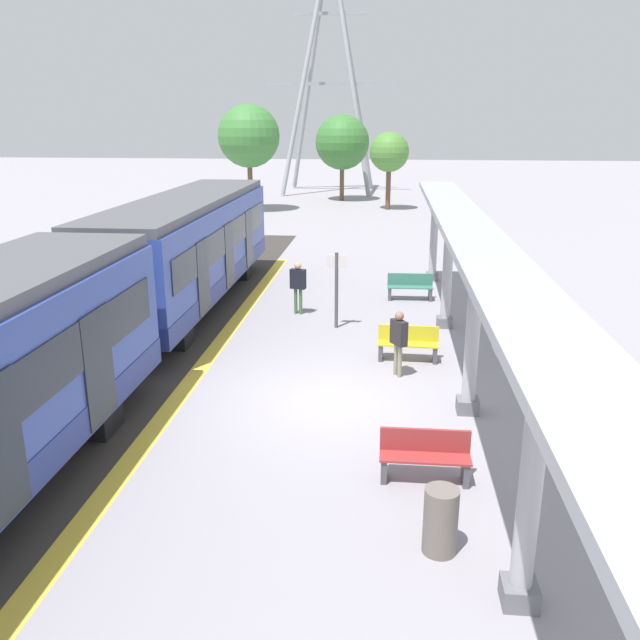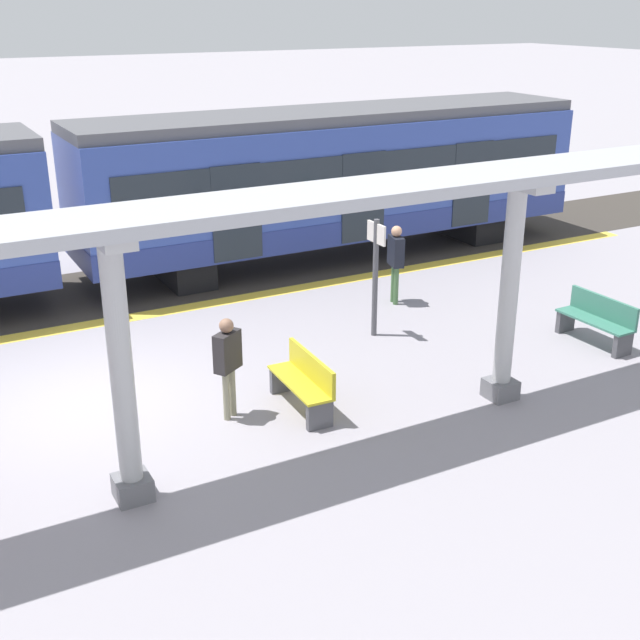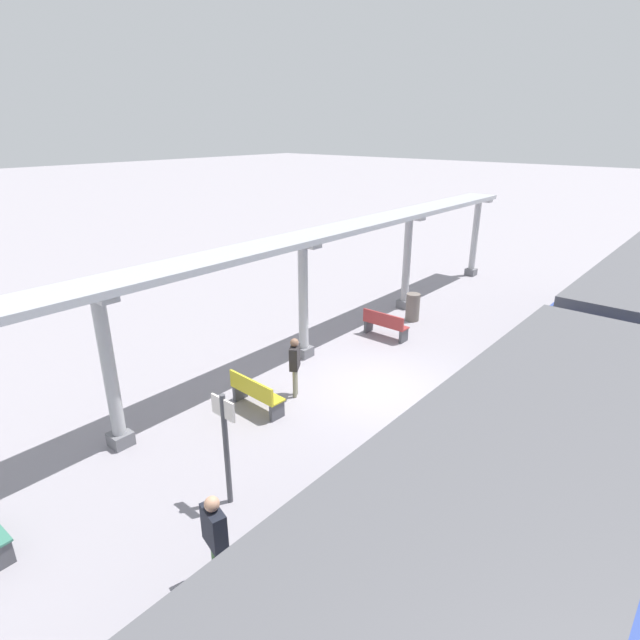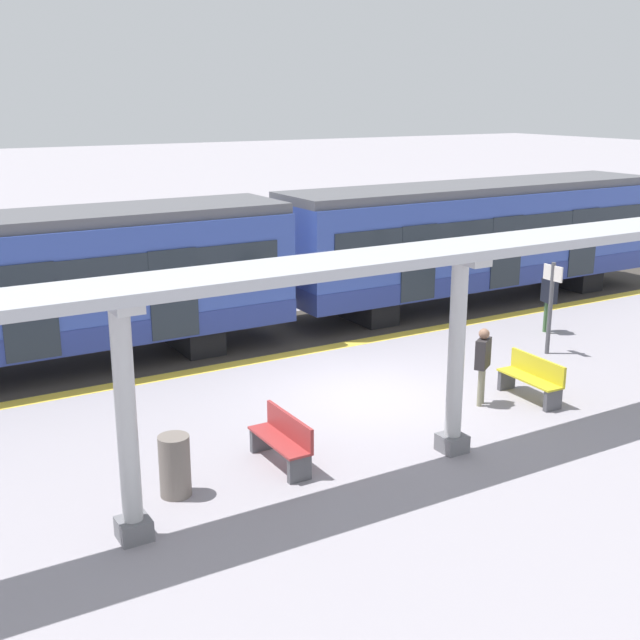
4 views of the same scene
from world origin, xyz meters
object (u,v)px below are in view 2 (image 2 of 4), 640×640
object	(u,v)px
train_far_carriage	(335,181)
canopy_pillar_fourth	(509,292)
bench_far_end	(597,320)
passenger_waiting_near_edge	(396,255)
platform_info_sign	(376,267)
bench_mid_platform	(304,381)
passenger_by_the_benches	(228,357)
canopy_pillar_third	(121,371)

from	to	relation	value
train_far_carriage	canopy_pillar_fourth	bearing A→B (deg)	-10.70
bench_far_end	passenger_waiting_near_edge	bearing A→B (deg)	-149.46
train_far_carriage	canopy_pillar_fourth	world-z (taller)	train_far_carriage
canopy_pillar_fourth	platform_info_sign	size ratio (longest dim) A/B	1.56
bench_mid_platform	passenger_waiting_near_edge	world-z (taller)	passenger_waiting_near_edge
passenger_waiting_near_edge	passenger_by_the_benches	distance (m)	5.72
platform_info_sign	passenger_waiting_near_edge	distance (m)	1.84
train_far_carriage	platform_info_sign	xyz separation A→B (m)	(4.83, -1.87, -0.50)
train_far_carriage	bench_far_end	xyz separation A→B (m)	(7.04, 1.47, -1.39)
canopy_pillar_third	passenger_by_the_benches	world-z (taller)	canopy_pillar_third
bench_mid_platform	passenger_waiting_near_edge	size ratio (longest dim) A/B	0.93
bench_far_end	platform_info_sign	xyz separation A→B (m)	(-2.21, -3.34, 0.89)
bench_mid_platform	passenger_by_the_benches	bearing A→B (deg)	-103.55
train_far_carriage	bench_far_end	bearing A→B (deg)	11.80
train_far_carriage	canopy_pillar_fourth	distance (m)	8.09
passenger_by_the_benches	bench_far_end	bearing A→B (deg)	85.92
canopy_pillar_fourth	bench_mid_platform	xyz separation A→B (m)	(-1.14, -2.85, -1.30)
passenger_by_the_benches	passenger_waiting_near_edge	bearing A→B (deg)	121.56
passenger_waiting_near_edge	canopy_pillar_fourth	bearing A→B (deg)	-11.77
platform_info_sign	passenger_by_the_benches	distance (m)	3.99
train_far_carriage	canopy_pillar_third	bearing A→B (deg)	-42.70
train_far_carriage	bench_mid_platform	world-z (taller)	train_far_carriage
canopy_pillar_fourth	passenger_waiting_near_edge	distance (m)	4.55
platform_info_sign	passenger_by_the_benches	bearing A→B (deg)	-64.42
canopy_pillar_third	canopy_pillar_fourth	distance (m)	5.84
canopy_pillar_third	passenger_by_the_benches	size ratio (longest dim) A/B	2.19
canopy_pillar_fourth	bench_far_end	bearing A→B (deg)	107.04
train_far_carriage	passenger_by_the_benches	distance (m)	8.56
canopy_pillar_third	bench_far_end	bearing A→B (deg)	95.91
canopy_pillar_third	passenger_by_the_benches	bearing A→B (deg)	126.75
canopy_pillar_fourth	passenger_by_the_benches	xyz separation A→B (m)	(-1.41, -3.95, -0.76)
canopy_pillar_third	passenger_waiting_near_edge	world-z (taller)	canopy_pillar_third
passenger_waiting_near_edge	canopy_pillar_third	bearing A→B (deg)	-56.93
bench_far_end	passenger_waiting_near_edge	distance (m)	4.09
bench_far_end	passenger_by_the_benches	bearing A→B (deg)	-94.08
canopy_pillar_fourth	passenger_by_the_benches	distance (m)	4.27
canopy_pillar_third	bench_far_end	world-z (taller)	canopy_pillar_third
train_far_carriage	platform_info_sign	world-z (taller)	train_far_carriage
canopy_pillar_fourth	bench_mid_platform	world-z (taller)	canopy_pillar_fourth
bench_mid_platform	bench_far_end	xyz separation A→B (m)	(0.23, 5.82, 0.00)
passenger_waiting_near_edge	bench_mid_platform	bearing A→B (deg)	-49.11
train_far_carriage	platform_info_sign	size ratio (longest dim) A/B	5.58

